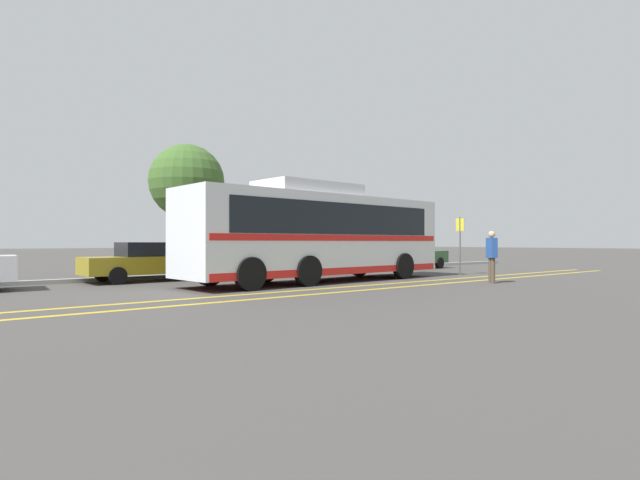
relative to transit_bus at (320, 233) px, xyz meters
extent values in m
plane|color=#423F3D|center=(0.04, 0.26, -1.77)|extent=(220.00, 220.00, 0.00)
cube|color=gold|center=(0.02, -2.20, -1.77)|extent=(30.63, 0.20, 0.01)
cube|color=gold|center=(0.02, -3.32, -1.77)|extent=(30.63, 0.20, 0.01)
cube|color=#99999E|center=(0.02, 4.97, -1.70)|extent=(38.63, 0.36, 0.15)
cube|color=silver|center=(0.02, 0.00, -0.07)|extent=(10.76, 3.10, 2.77)
cube|color=black|center=(0.02, 0.00, 0.47)|extent=(9.27, 3.05, 1.08)
cube|color=red|center=(0.02, 0.00, -0.19)|extent=(10.55, 3.13, 0.20)
cube|color=red|center=(0.02, 0.00, -1.33)|extent=(10.54, 3.12, 0.24)
cube|color=black|center=(5.34, 0.32, -0.02)|extent=(0.17, 2.17, 2.06)
cube|color=black|center=(5.34, 0.32, 1.17)|extent=(0.14, 1.73, 0.24)
cube|color=silver|center=(-0.51, -0.03, 1.53)|extent=(3.83, 2.19, 0.43)
cube|color=black|center=(5.62, 0.34, -1.22)|extent=(0.15, 1.85, 0.04)
cube|color=black|center=(5.62, 0.34, -1.42)|extent=(0.15, 1.85, 0.04)
cylinder|color=black|center=(3.23, 1.38, -1.27)|extent=(1.01, 0.34, 1.00)
cylinder|color=black|center=(3.37, -0.99, -1.27)|extent=(1.01, 0.34, 1.00)
cylinder|color=black|center=(-1.65, 1.09, -1.27)|extent=(1.01, 0.34, 1.00)
cylinder|color=black|center=(-1.50, -1.28, -1.27)|extent=(1.01, 0.34, 1.00)
cylinder|color=black|center=(-3.87, 0.96, -1.27)|extent=(1.01, 0.34, 1.00)
cylinder|color=black|center=(-3.73, -1.41, -1.27)|extent=(1.01, 0.34, 1.00)
cube|color=olive|center=(-4.64, 4.04, -1.17)|extent=(4.85, 1.78, 0.61)
cube|color=black|center=(-4.76, 4.04, -0.60)|extent=(2.05, 1.52, 0.51)
cylinder|color=black|center=(-3.17, 4.87, -1.47)|extent=(0.60, 0.21, 0.60)
cylinder|color=black|center=(-3.14, 3.28, -1.47)|extent=(0.60, 0.21, 0.60)
cylinder|color=black|center=(-6.15, 4.80, -1.47)|extent=(0.60, 0.21, 0.60)
cylinder|color=black|center=(-6.12, 3.21, -1.47)|extent=(0.60, 0.21, 0.60)
cube|color=#9E9EA3|center=(2.62, 3.60, -1.21)|extent=(4.89, 2.13, 0.53)
cube|color=black|center=(2.74, 3.61, -0.72)|extent=(2.09, 1.78, 0.44)
cylinder|color=black|center=(1.16, 2.63, -1.47)|extent=(0.61, 0.22, 0.60)
cylinder|color=black|center=(1.09, 4.46, -1.47)|extent=(0.61, 0.22, 0.60)
cylinder|color=black|center=(4.14, 2.75, -1.47)|extent=(0.61, 0.22, 0.60)
cylinder|color=black|center=(4.07, 4.58, -1.47)|extent=(0.61, 0.22, 0.60)
cube|color=#335B33|center=(9.26, 3.64, -1.15)|extent=(4.51, 2.05, 0.65)
cube|color=black|center=(9.15, 3.63, -0.58)|extent=(1.96, 1.63, 0.48)
cylinder|color=black|center=(10.55, 4.56, -1.47)|extent=(0.62, 0.25, 0.60)
cylinder|color=black|center=(10.68, 2.96, -1.47)|extent=(0.62, 0.25, 0.60)
cylinder|color=black|center=(7.84, 4.32, -1.47)|extent=(0.62, 0.25, 0.60)
cylinder|color=black|center=(7.98, 2.73, -1.47)|extent=(0.62, 0.25, 0.60)
cylinder|color=brown|center=(4.34, -4.17, -1.33)|extent=(0.14, 0.14, 0.88)
cylinder|color=brown|center=(4.26, -4.32, -1.33)|extent=(0.14, 0.14, 0.88)
cube|color=#264C99|center=(4.30, -4.24, -0.54)|extent=(0.39, 0.47, 0.70)
sphere|color=tan|center=(4.30, -4.24, -0.07)|extent=(0.24, 0.24, 0.24)
cylinder|color=#59595E|center=(7.22, -0.84, -0.51)|extent=(0.07, 0.07, 2.53)
cube|color=yellow|center=(7.22, -0.84, 0.43)|extent=(0.05, 0.40, 0.56)
cylinder|color=#513823|center=(-0.78, 9.81, -0.23)|extent=(0.28, 0.28, 3.10)
sphere|color=#3D6028|center=(-0.78, 9.81, 2.73)|extent=(3.75, 3.75, 3.75)
camera|label=1|loc=(-11.25, -14.09, -0.34)|focal=28.00mm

